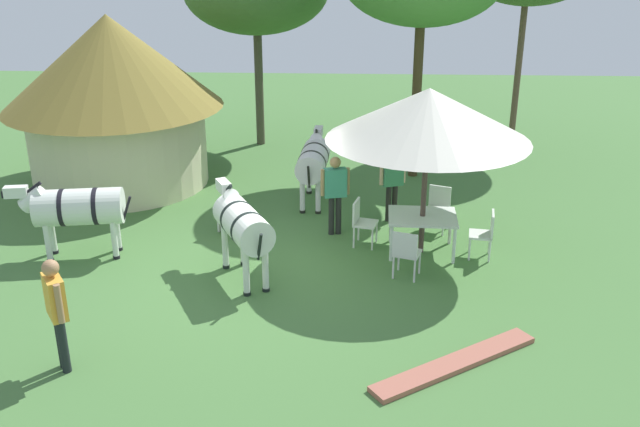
# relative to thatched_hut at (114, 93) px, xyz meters

# --- Properties ---
(ground_plane) EXTENTS (36.00, 36.00, 0.00)m
(ground_plane) POSITION_rel_thatched_hut_xyz_m (3.88, -4.53, -2.16)
(ground_plane) COLOR #467239
(thatched_hut) EXTENTS (4.96, 4.96, 3.92)m
(thatched_hut) POSITION_rel_thatched_hut_xyz_m (0.00, 0.00, 0.00)
(thatched_hut) COLOR beige
(thatched_hut) RESTS_ON ground_plane
(shade_umbrella) EXTENTS (3.65, 3.65, 3.13)m
(shade_umbrella) POSITION_rel_thatched_hut_xyz_m (6.77, -3.58, 0.50)
(shade_umbrella) COLOR #493732
(shade_umbrella) RESTS_ON ground_plane
(patio_dining_table) EXTENTS (1.30, 1.04, 0.74)m
(patio_dining_table) POSITION_rel_thatched_hut_xyz_m (6.77, -3.58, -1.50)
(patio_dining_table) COLOR silver
(patio_dining_table) RESTS_ON ground_plane
(patio_chair_near_hut) EXTENTS (0.55, 0.54, 0.90)m
(patio_chair_near_hut) POSITION_rel_thatched_hut_xyz_m (6.40, -4.68, -1.64)
(patio_chair_near_hut) COLOR silver
(patio_chair_near_hut) RESTS_ON ground_plane
(patio_chair_east_end) EXTENTS (0.49, 0.50, 0.90)m
(patio_chair_east_end) POSITION_rel_thatched_hut_xyz_m (7.92, -3.77, -1.64)
(patio_chair_east_end) COLOR silver
(patio_chair_east_end) RESTS_ON ground_plane
(patio_chair_near_lawn) EXTENTS (0.56, 0.55, 0.90)m
(patio_chair_near_lawn) POSITION_rel_thatched_hut_xyz_m (7.19, -2.49, -1.64)
(patio_chair_near_lawn) COLOR silver
(patio_chair_near_lawn) RESTS_ON ground_plane
(patio_chair_west_end) EXTENTS (0.51, 0.53, 0.90)m
(patio_chair_west_end) POSITION_rel_thatched_hut_xyz_m (5.64, -3.30, -1.64)
(patio_chair_west_end) COLOR silver
(patio_chair_west_end) RESTS_ON ground_plane
(guest_beside_umbrella) EXTENTS (0.54, 0.33, 1.57)m
(guest_beside_umbrella) POSITION_rel_thatched_hut_xyz_m (6.28, -2.05, -1.22)
(guest_beside_umbrella) COLOR black
(guest_beside_umbrella) RESTS_ON ground_plane
(guest_behind_table) EXTENTS (0.56, 0.30, 1.61)m
(guest_behind_table) POSITION_rel_thatched_hut_xyz_m (5.13, -2.80, -1.19)
(guest_behind_table) COLOR black
(guest_behind_table) RESTS_ON ground_plane
(standing_watcher) EXTENTS (0.43, 0.52, 1.68)m
(standing_watcher) POSITION_rel_thatched_hut_xyz_m (1.48, -7.65, -1.15)
(standing_watcher) COLOR black
(standing_watcher) RESTS_ON ground_plane
(striped_lounge_chair) EXTENTS (0.76, 0.94, 0.60)m
(striped_lounge_chair) POSITION_rel_thatched_hut_xyz_m (3.11, -2.67, -1.91)
(striped_lounge_chair) COLOR #D2403E
(striped_lounge_chair) RESTS_ON ground_plane
(zebra_nearest_camera) EXTENTS (2.23, 0.91, 1.50)m
(zebra_nearest_camera) POSITION_rel_thatched_hut_xyz_m (0.44, -4.04, -1.19)
(zebra_nearest_camera) COLOR silver
(zebra_nearest_camera) RESTS_ON ground_plane
(zebra_by_umbrella) EXTENTS (1.25, 1.96, 1.57)m
(zebra_by_umbrella) POSITION_rel_thatched_hut_xyz_m (3.59, -4.79, -1.13)
(zebra_by_umbrella) COLOR silver
(zebra_by_umbrella) RESTS_ON ground_plane
(zebra_toward_hut) EXTENTS (0.70, 2.25, 1.52)m
(zebra_toward_hut) POSITION_rel_thatched_hut_xyz_m (4.61, -1.07, -1.18)
(zebra_toward_hut) COLOR silver
(zebra_toward_hut) RESTS_ON ground_plane
(brick_patio_kerb) EXTENTS (2.51, 1.89, 0.08)m
(brick_patio_kerb) POSITION_rel_thatched_hut_xyz_m (6.93, -7.35, -2.12)
(brick_patio_kerb) COLOR #A25C4B
(brick_patio_kerb) RESTS_ON ground_plane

